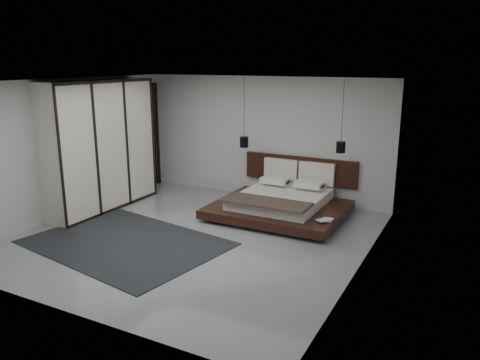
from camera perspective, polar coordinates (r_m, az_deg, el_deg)
The scene contains 14 objects.
floor at distance 8.69m, azimuth -5.54°, elevation -6.87°, with size 6.00×6.00×0.00m, color gray.
ceiling at distance 8.11m, azimuth -6.02°, elevation 11.89°, with size 6.00×6.00×0.00m, color white.
wall_back at distance 10.88m, azimuth 2.91°, elevation 5.16°, with size 6.00×6.00×0.00m, color beige.
wall_front at distance 6.09m, azimuth -21.36°, elevation -3.25°, with size 6.00×6.00×0.00m, color beige.
wall_left at distance 10.22m, azimuth -20.04°, elevation 3.70°, with size 6.00×6.00×0.00m, color beige.
wall_right at distance 7.14m, azimuth 14.84°, elevation -0.22°, with size 6.00×6.00×0.00m, color beige.
lattice_screen at distance 11.97m, azimuth -11.23°, elevation 5.26°, with size 0.05×0.90×2.60m, color black.
bed at distance 9.80m, azimuth 5.08°, elevation -2.65°, with size 2.64×2.33×1.05m.
book_lower at distance 8.90m, azimuth 9.98°, elevation -4.76°, with size 0.20×0.26×0.02m, color #99724C.
book_upper at distance 8.87m, azimuth 9.81°, elevation -4.66°, with size 0.19×0.26×0.02m, color #99724C.
pendant_left at distance 10.34m, azimuth 0.50°, elevation 4.68°, with size 0.19×0.19×1.52m.
pendant_right at distance 9.56m, azimuth 12.19°, elevation 3.96°, with size 0.18×0.18×1.45m.
wardrobe at distance 10.40m, azimuth -16.63°, elevation 4.01°, with size 0.66×2.80×2.75m.
rug at distance 8.60m, azimuth -13.76°, elevation -7.44°, with size 3.35×2.39×0.01m, color black.
Camera 1 is at (4.45, -6.77, 3.14)m, focal length 35.00 mm.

